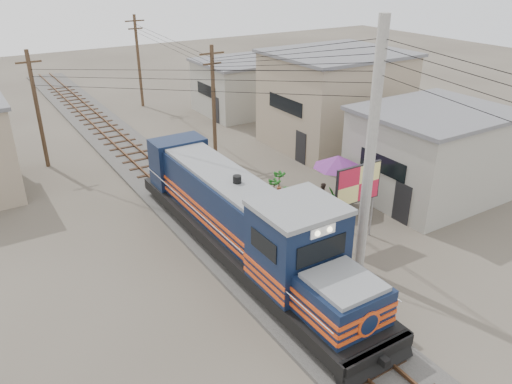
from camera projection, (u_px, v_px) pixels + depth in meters
ground at (281, 290)px, 19.24m from camera, size 120.00×120.00×0.00m
ballast at (176, 194)px, 26.88m from camera, size 3.60×70.00×0.16m
track at (176, 191)px, 26.80m from camera, size 1.15×70.00×0.12m
locomotive at (245, 222)px, 20.60m from camera, size 2.92×15.87×3.93m
utility_pole_main at (370, 156)px, 18.40m from camera, size 0.40×0.40×10.00m
wooden_pole_mid at (214, 100)px, 30.56m from camera, size 1.60×0.24×7.00m
wooden_pole_far at (138, 60)px, 41.34m from camera, size 1.60×0.24×7.50m
wooden_pole_left at (37, 108)px, 29.09m from camera, size 1.60×0.24×7.00m
power_lines at (176, 57)px, 22.46m from camera, size 9.65×19.00×3.30m
shophouse_front at (431, 153)px, 26.04m from camera, size 7.35×6.30×4.70m
shophouse_mid at (335, 99)px, 33.10m from camera, size 8.40×7.35×6.20m
shophouse_back at (240, 87)px, 40.48m from camera, size 6.30×6.30×4.20m
billboard at (358, 186)px, 21.43m from camera, size 2.39×0.17×3.69m
market_umbrella at (338, 162)px, 24.79m from camera, size 3.31×3.31×2.76m
vendor at (322, 197)px, 25.02m from camera, size 0.64×0.62×1.49m
plant_nursery at (308, 203)px, 25.01m from camera, size 3.48×2.93×1.14m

